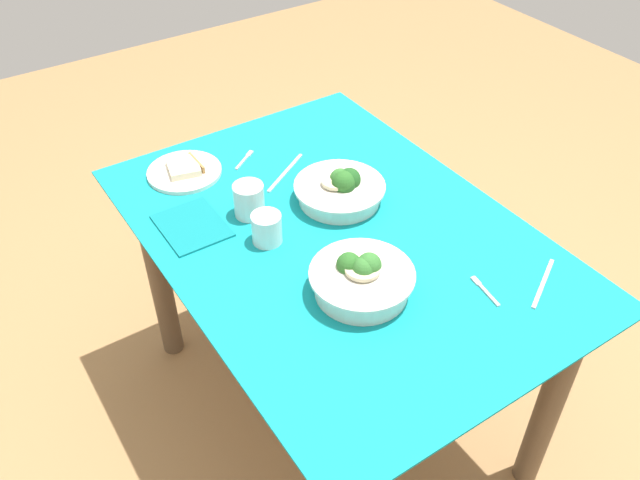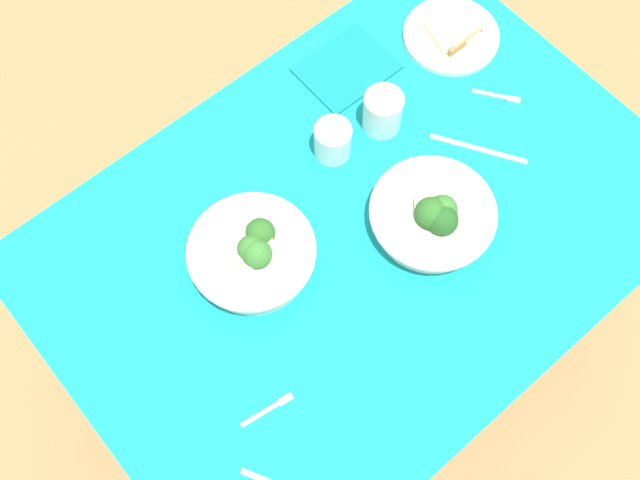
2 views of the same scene
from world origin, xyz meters
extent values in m
plane|color=#9E7547|center=(0.00, 0.00, 0.00)|extent=(6.00, 6.00, 0.00)
cube|color=teal|center=(0.00, 0.00, 0.73)|extent=(1.24, 0.88, 0.01)
cube|color=brown|center=(0.00, 0.00, 0.72)|extent=(1.20, 0.85, 0.02)
cylinder|color=brown|center=(-0.52, -0.34, 0.35)|extent=(0.07, 0.07, 0.71)
cylinder|color=brown|center=(0.52, -0.34, 0.35)|extent=(0.07, 0.07, 0.71)
cylinder|color=brown|center=(0.52, 0.34, 0.35)|extent=(0.07, 0.07, 0.71)
cylinder|color=silver|center=(-0.21, 0.08, 0.76)|extent=(0.22, 0.22, 0.05)
cylinder|color=silver|center=(-0.21, 0.08, 0.79)|extent=(0.24, 0.24, 0.01)
sphere|color=#286023|center=(-0.17, 0.09, 0.80)|extent=(0.06, 0.06, 0.06)
sphere|color=#33702D|center=(-0.21, 0.07, 0.81)|extent=(0.05, 0.05, 0.05)
sphere|color=#33702D|center=(-0.20, 0.08, 0.80)|extent=(0.04, 0.04, 0.04)
sphere|color=#33702D|center=(-0.21, 0.06, 0.81)|extent=(0.06, 0.06, 0.06)
cylinder|color=beige|center=(-0.20, 0.07, 0.81)|extent=(0.08, 0.08, 0.01)
cylinder|color=silver|center=(0.11, -0.08, 0.76)|extent=(0.22, 0.22, 0.04)
cylinder|color=silver|center=(0.11, -0.08, 0.78)|extent=(0.25, 0.25, 0.01)
sphere|color=#3D7A33|center=(0.11, -0.11, 0.80)|extent=(0.06, 0.06, 0.06)
sphere|color=#33702D|center=(0.13, -0.09, 0.79)|extent=(0.06, 0.06, 0.06)
sphere|color=#1E511E|center=(0.10, -0.09, 0.80)|extent=(0.06, 0.06, 0.06)
sphere|color=#1E511E|center=(0.11, -0.11, 0.80)|extent=(0.06, 0.06, 0.06)
sphere|color=#286023|center=(0.10, -0.09, 0.80)|extent=(0.06, 0.06, 0.06)
cylinder|color=beige|center=(0.12, -0.07, 0.80)|extent=(0.07, 0.07, 0.01)
cylinder|color=silver|center=(0.46, 0.22, 0.74)|extent=(0.21, 0.21, 0.01)
cube|color=beige|center=(0.46, 0.22, 0.76)|extent=(0.11, 0.11, 0.02)
cube|color=#9E703D|center=(0.46, 0.18, 0.76)|extent=(0.10, 0.01, 0.02)
cylinder|color=silver|center=(0.07, 0.17, 0.78)|extent=(0.08, 0.08, 0.08)
cylinder|color=silver|center=(0.19, 0.15, 0.78)|extent=(0.08, 0.08, 0.09)
cube|color=#B7B7BC|center=(0.42, 0.05, 0.74)|extent=(0.05, 0.07, 0.00)
cube|color=#B7B7BC|center=(0.45, 0.01, 0.74)|extent=(0.03, 0.03, 0.00)
cube|color=#B7B7BC|center=(-0.38, -0.16, 0.74)|extent=(0.08, 0.02, 0.00)
cube|color=#B7B7BC|center=(-0.33, -0.17, 0.74)|extent=(0.03, 0.02, 0.00)
cube|color=#B7B7BC|center=(0.30, -0.03, 0.74)|extent=(0.12, 0.18, 0.00)
cube|color=#B7B7BC|center=(-0.42, -0.30, 0.74)|extent=(0.10, 0.17, 0.00)
cube|color=#0F777D|center=(0.23, 0.30, 0.74)|extent=(0.19, 0.16, 0.01)
camera|label=1|loc=(-1.07, 0.76, 1.83)|focal=37.34mm
camera|label=2|loc=(-0.48, -0.44, 2.13)|focal=43.71mm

